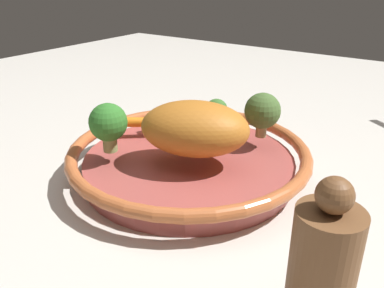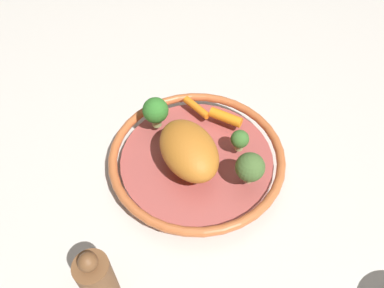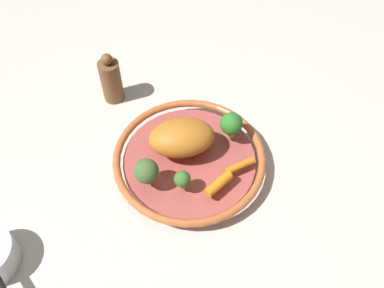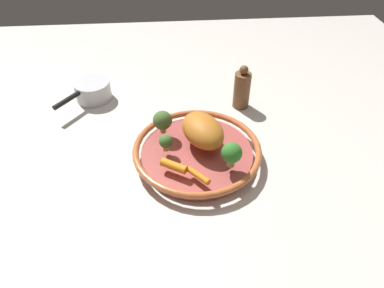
% 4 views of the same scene
% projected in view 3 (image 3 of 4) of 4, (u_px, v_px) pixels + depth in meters
% --- Properties ---
extents(ground_plane, '(1.98, 1.98, 0.00)m').
position_uv_depth(ground_plane, '(189.00, 167.00, 1.01)').
color(ground_plane, beige).
extents(serving_bowl, '(0.35, 0.35, 0.05)m').
position_uv_depth(serving_bowl, '(189.00, 160.00, 0.99)').
color(serving_bowl, '#A84C47').
rests_on(serving_bowl, ground_plane).
extents(roast_chicken_piece, '(0.15, 0.18, 0.07)m').
position_uv_depth(roast_chicken_piece, '(182.00, 137.00, 0.95)').
color(roast_chicken_piece, '#BF6E24').
rests_on(roast_chicken_piece, serving_bowl).
extents(baby_carrot_right, '(0.06, 0.06, 0.02)m').
position_uv_depth(baby_carrot_right, '(240.00, 166.00, 0.94)').
color(baby_carrot_right, orange).
rests_on(baby_carrot_right, serving_bowl).
extents(baby_carrot_back, '(0.07, 0.06, 0.02)m').
position_uv_depth(baby_carrot_back, '(219.00, 184.00, 0.91)').
color(baby_carrot_back, orange).
rests_on(baby_carrot_back, serving_bowl).
extents(broccoli_floret_large, '(0.04, 0.04, 0.05)m').
position_uv_depth(broccoli_floret_large, '(182.00, 179.00, 0.90)').
color(broccoli_floret_large, tan).
rests_on(broccoli_floret_large, serving_bowl).
extents(broccoli_floret_edge, '(0.05, 0.05, 0.07)m').
position_uv_depth(broccoli_floret_edge, '(231.00, 124.00, 0.97)').
color(broccoli_floret_edge, '#96AA66').
rests_on(broccoli_floret_edge, serving_bowl).
extents(broccoli_floret_small, '(0.05, 0.05, 0.07)m').
position_uv_depth(broccoli_floret_small, '(146.00, 171.00, 0.89)').
color(broccoli_floret_small, tan).
rests_on(broccoli_floret_small, serving_bowl).
extents(pepper_mill, '(0.05, 0.05, 0.15)m').
position_uv_depth(pepper_mill, '(111.00, 80.00, 1.09)').
color(pepper_mill, brown).
rests_on(pepper_mill, ground_plane).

